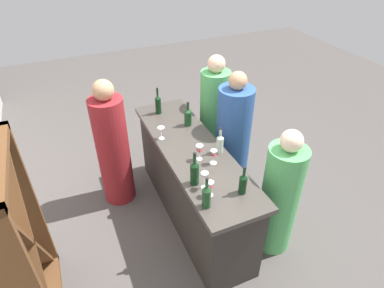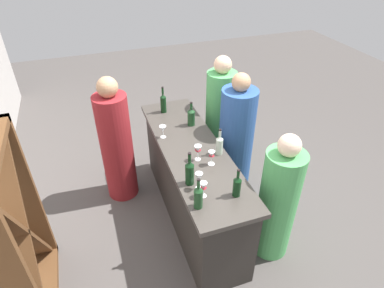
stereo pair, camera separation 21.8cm
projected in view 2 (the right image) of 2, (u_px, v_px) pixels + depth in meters
ground_plane at (192, 213)px, 3.90m from camera, size 12.00×12.00×0.00m
bar_counter at (192, 183)px, 3.62m from camera, size 2.12×0.61×0.96m
wine_rack at (16, 235)px, 2.61m from camera, size 0.99×0.28×1.64m
wine_bottle_leftmost_olive_green at (198, 197)px, 2.61m from camera, size 0.07×0.07×0.30m
wine_bottle_second_left_dark_green at (237, 186)px, 2.73m from camera, size 0.07×0.07×0.28m
wine_bottle_center_dark_green at (190, 172)px, 2.84m from camera, size 0.08×0.08×0.33m
wine_bottle_second_right_clear_pale at (219, 145)px, 3.21m from camera, size 0.07×0.07×0.28m
wine_bottle_rightmost_olive_green at (191, 116)px, 3.66m from camera, size 0.08×0.08×0.29m
wine_bottle_far_right_dark_green at (163, 103)px, 3.89m from camera, size 0.07×0.07×0.33m
wine_glass_near_left at (212, 155)px, 3.07m from camera, size 0.06×0.06×0.15m
wine_glass_near_center at (198, 150)px, 3.13m from camera, size 0.07×0.07×0.16m
wine_glass_near_right at (203, 187)px, 2.72m from camera, size 0.06×0.06×0.15m
wine_glass_far_left at (199, 178)px, 2.79m from camera, size 0.07×0.07×0.17m
wine_glass_far_center at (163, 129)px, 3.46m from camera, size 0.08×0.08×0.14m
person_left_guest at (235, 145)px, 3.75m from camera, size 0.50×0.50×1.63m
person_center_guest at (220, 121)px, 4.20m from camera, size 0.38×0.38×1.61m
person_right_guest at (278, 203)px, 3.14m from camera, size 0.43×0.43×1.42m
person_server_behind at (117, 145)px, 3.80m from camera, size 0.38×0.38×1.57m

